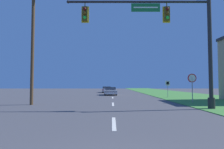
% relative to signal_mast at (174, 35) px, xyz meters
% --- Properties ---
extents(grass_verge_right, '(10.00, 110.00, 0.04)m').
position_rel_signal_mast_xyz_m(grass_verge_right, '(6.43, 19.25, -4.84)').
color(grass_verge_right, '#428438').
rests_on(grass_verge_right, ground).
extents(road_center_line, '(0.16, 34.80, 0.01)m').
position_rel_signal_mast_xyz_m(road_center_line, '(-4.07, 11.25, -4.86)').
color(road_center_line, silver).
rests_on(road_center_line, ground).
extents(signal_mast, '(9.73, 0.47, 7.96)m').
position_rel_signal_mast_xyz_m(signal_mast, '(0.00, 0.00, 0.00)').
color(signal_mast, '#232326').
rests_on(signal_mast, grass_verge_right).
extents(car_ahead, '(2.06, 4.42, 1.19)m').
position_rel_signal_mast_xyz_m(car_ahead, '(-4.41, 17.62, -4.26)').
color(car_ahead, black).
rests_on(car_ahead, ground).
extents(far_car, '(1.82, 4.48, 1.19)m').
position_rel_signal_mast_xyz_m(far_car, '(-5.23, 28.22, -4.26)').
color(far_car, black).
rests_on(far_car, ground).
extents(stop_sign, '(0.76, 0.07, 2.50)m').
position_rel_signal_mast_xyz_m(stop_sign, '(2.85, 4.37, -3.00)').
color(stop_sign, gray).
rests_on(stop_sign, grass_verge_right).
extents(route_sign_post, '(0.55, 0.06, 2.03)m').
position_rel_signal_mast_xyz_m(route_sign_post, '(2.68, 11.38, -3.33)').
color(route_sign_post, gray).
rests_on(route_sign_post, grass_verge_right).
extents(utility_pole_near, '(1.80, 0.26, 9.68)m').
position_rel_signal_mast_xyz_m(utility_pole_near, '(-10.53, 2.83, 0.14)').
color(utility_pole_near, '#4C3823').
rests_on(utility_pole_near, ground).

